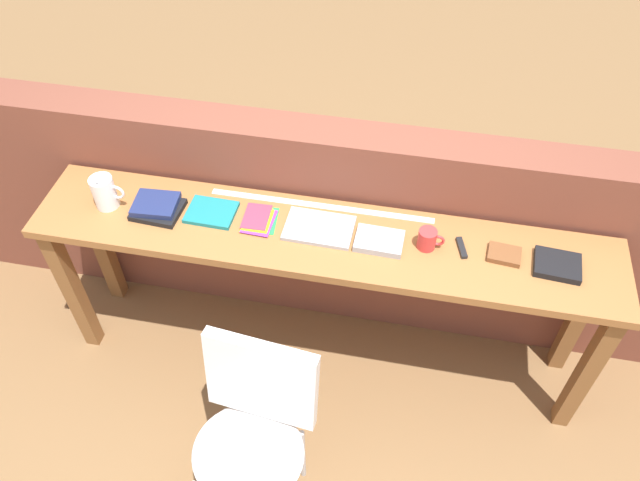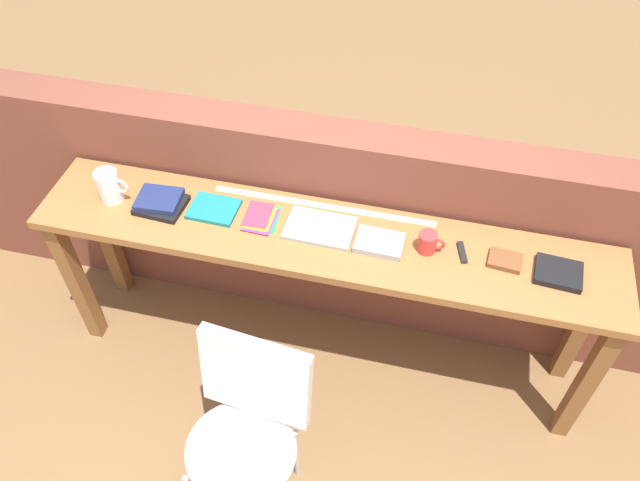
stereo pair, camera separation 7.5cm
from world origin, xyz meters
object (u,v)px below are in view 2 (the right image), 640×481
at_px(book_stack_leftmost, 160,202).
at_px(book_repair_rightmost, 558,273).
at_px(mug, 428,243).
at_px(book_open_centre, 320,228).
at_px(multitool_folded, 462,252).
at_px(magazine_cycling, 214,209).
at_px(leather_journal_brown, 505,260).
at_px(pitcher_white, 109,186).
at_px(pamphlet_pile_colourful, 260,218).
at_px(chair_white_moulded, 246,425).

relative_size(book_stack_leftmost, book_repair_rightmost, 1.18).
distance_m(book_stack_leftmost, mug, 1.16).
xyz_separation_m(book_open_centre, multitool_folded, (0.59, 0.00, -0.00)).
distance_m(book_stack_leftmost, book_repair_rightmost, 1.68).
bearing_deg(magazine_cycling, leather_journal_brown, 1.07).
xyz_separation_m(pitcher_white, book_open_centre, (0.93, 0.03, -0.07)).
xyz_separation_m(pitcher_white, leather_journal_brown, (1.70, 0.02, -0.07)).
bearing_deg(pamphlet_pile_colourful, book_open_centre, 0.06).
height_order(pitcher_white, mug, pitcher_white).
relative_size(pitcher_white, leather_journal_brown, 1.41).
bearing_deg(leather_journal_brown, multitool_folded, -177.11).
distance_m(book_stack_leftmost, leather_journal_brown, 1.47).
distance_m(pitcher_white, book_open_centre, 0.94).
height_order(mug, book_repair_rightmost, mug).
bearing_deg(pitcher_white, book_repair_rightmost, 0.13).
bearing_deg(multitool_folded, book_open_centre, -179.80).
bearing_deg(book_stack_leftmost, book_open_centre, 2.05).
distance_m(pitcher_white, magazine_cycling, 0.46).
relative_size(pamphlet_pile_colourful, mug, 1.67).
relative_size(book_stack_leftmost, pamphlet_pile_colourful, 1.16).
xyz_separation_m(pamphlet_pile_colourful, multitool_folded, (0.86, 0.00, 0.00)).
bearing_deg(chair_white_moulded, mug, 52.91).
relative_size(pitcher_white, magazine_cycling, 0.89).
bearing_deg(pitcher_white, book_stack_leftmost, 1.15).
bearing_deg(book_open_centre, pamphlet_pile_colourful, -178.61).
bearing_deg(pitcher_white, leather_journal_brown, 0.82).
height_order(book_open_centre, book_repair_rightmost, book_repair_rightmost).
bearing_deg(chair_white_moulded, magazine_cycling, 115.43).
distance_m(book_open_centre, book_repair_rightmost, 0.97).
height_order(chair_white_moulded, book_stack_leftmost, book_stack_leftmost).
relative_size(pitcher_white, mug, 1.67).
relative_size(book_stack_leftmost, book_open_centre, 0.74).
height_order(magazine_cycling, book_open_centre, magazine_cycling).
relative_size(pamphlet_pile_colourful, leather_journal_brown, 1.41).
bearing_deg(mug, book_open_centre, 178.57).
relative_size(pitcher_white, multitool_folded, 1.67).
bearing_deg(chair_white_moulded, book_open_centre, 81.57).
xyz_separation_m(chair_white_moulded, magazine_cycling, (-0.36, 0.76, 0.36)).
bearing_deg(multitool_folded, leather_journal_brown, -2.59).
bearing_deg(book_repair_rightmost, mug, -177.32).
distance_m(book_stack_leftmost, multitool_folded, 1.30).
distance_m(book_open_centre, leather_journal_brown, 0.76).
bearing_deg(magazine_cycling, mug, 0.59).
height_order(book_stack_leftmost, leather_journal_brown, book_stack_leftmost).
bearing_deg(pitcher_white, pamphlet_pile_colourful, 2.53).
relative_size(pitcher_white, book_open_centre, 0.64).
xyz_separation_m(book_stack_leftmost, leather_journal_brown, (1.47, 0.02, -0.01)).
distance_m(pamphlet_pile_colourful, leather_journal_brown, 1.03).
bearing_deg(leather_journal_brown, pitcher_white, -173.71).
height_order(book_open_centre, multitool_folded, book_open_centre).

